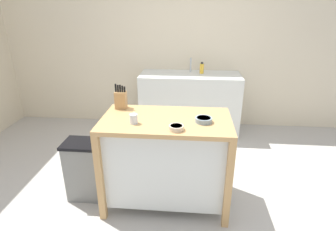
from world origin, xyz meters
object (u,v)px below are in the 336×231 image
object	(u,v)px
bowl_ceramic_small	(176,128)
sink_faucet	(191,65)
knife_block	(121,99)
bowl_ceramic_wide	(204,120)
drinking_cup	(134,119)
kitchen_island	(166,157)
trash_bin	(85,169)
bottle_spray_cleaner	(202,68)

from	to	relation	value
bowl_ceramic_small	sink_faucet	bearing A→B (deg)	87.47
knife_block	bowl_ceramic_wide	bearing A→B (deg)	-19.43
knife_block	drinking_cup	distance (m)	0.42
knife_block	sink_faucet	distance (m)	1.76
kitchen_island	sink_faucet	xyz separation A→B (m)	(0.20, 1.87, 0.52)
trash_bin	drinking_cup	bearing A→B (deg)	-12.84
drinking_cup	kitchen_island	bearing A→B (deg)	25.46
knife_block	bottle_spray_cleaner	bearing A→B (deg)	61.57
knife_block	bowl_ceramic_small	xyz separation A→B (m)	(0.58, -0.47, -0.07)
knife_block	sink_faucet	bearing A→B (deg)	67.44
bowl_ceramic_small	bottle_spray_cleaner	xyz separation A→B (m)	(0.26, 2.03, 0.06)
bowl_ceramic_small	sink_faucet	distance (m)	2.10
bottle_spray_cleaner	trash_bin	bearing A→B (deg)	-123.80
knife_block	sink_faucet	xyz separation A→B (m)	(0.68, 1.63, 0.02)
bowl_ceramic_small	knife_block	bearing A→B (deg)	141.04
kitchen_island	drinking_cup	distance (m)	0.54
knife_block	kitchen_island	bearing A→B (deg)	-26.53
bowl_ceramic_wide	sink_faucet	distance (m)	1.92
knife_block	trash_bin	xyz separation A→B (m)	(-0.36, -0.24, -0.69)
bottle_spray_cleaner	bowl_ceramic_wide	bearing A→B (deg)	-90.96
bowl_ceramic_wide	sink_faucet	world-z (taller)	sink_faucet
bowl_ceramic_wide	bottle_spray_cleaner	world-z (taller)	bottle_spray_cleaner
knife_block	drinking_cup	size ratio (longest dim) A/B	2.93
trash_bin	kitchen_island	bearing A→B (deg)	0.05
bowl_ceramic_small	drinking_cup	size ratio (longest dim) A/B	1.44
drinking_cup	trash_bin	size ratio (longest dim) A/B	0.14
bottle_spray_cleaner	kitchen_island	bearing A→B (deg)	-101.61
trash_bin	sink_faucet	xyz separation A→B (m)	(1.04, 1.87, 0.71)
bowl_ceramic_small	sink_faucet	world-z (taller)	sink_faucet
knife_block	bowl_ceramic_small	bearing A→B (deg)	-38.96
knife_block	bowl_ceramic_wide	xyz separation A→B (m)	(0.81, -0.29, -0.07)
bowl_ceramic_small	bottle_spray_cleaner	bearing A→B (deg)	82.67
trash_bin	sink_faucet	world-z (taller)	sink_faucet
bowl_ceramic_wide	bowl_ceramic_small	size ratio (longest dim) A/B	1.22
kitchen_island	bottle_spray_cleaner	world-z (taller)	bottle_spray_cleaner
knife_block	bottle_spray_cleaner	world-z (taller)	knife_block
drinking_cup	trash_bin	distance (m)	0.86
bowl_ceramic_small	bottle_spray_cleaner	size ratio (longest dim) A/B	0.73
sink_faucet	drinking_cup	bearing A→B (deg)	-103.32
bowl_ceramic_wide	bowl_ceramic_small	xyz separation A→B (m)	(-0.23, -0.18, -0.00)
kitchen_island	trash_bin	bearing A→B (deg)	-179.95
kitchen_island	knife_block	distance (m)	0.73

